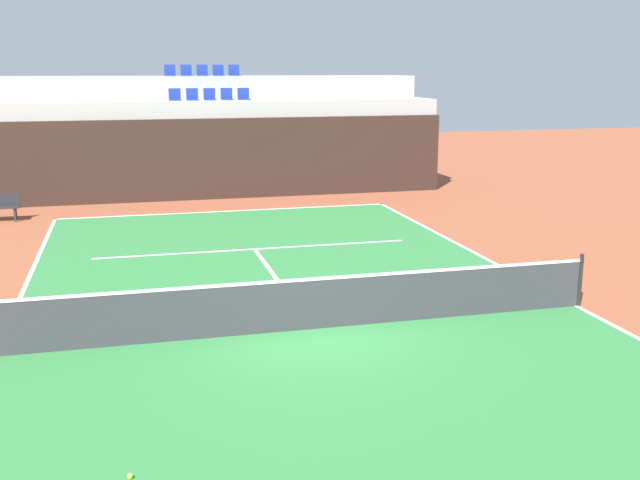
# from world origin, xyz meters

# --- Properties ---
(ground_plane) EXTENTS (80.00, 80.00, 0.00)m
(ground_plane) POSITION_xyz_m (0.00, 0.00, 0.00)
(ground_plane) COLOR brown
(court_surface) EXTENTS (11.00, 24.00, 0.01)m
(court_surface) POSITION_xyz_m (0.00, 0.00, 0.01)
(court_surface) COLOR #2D7238
(court_surface) RESTS_ON ground_plane
(baseline_far) EXTENTS (11.00, 0.10, 0.00)m
(baseline_far) POSITION_xyz_m (0.00, 11.95, 0.01)
(baseline_far) COLOR white
(baseline_far) RESTS_ON court_surface
(sideline_right) EXTENTS (0.10, 24.00, 0.00)m
(sideline_right) POSITION_xyz_m (5.45, 0.00, 0.01)
(sideline_right) COLOR white
(sideline_right) RESTS_ON court_surface
(service_line_far) EXTENTS (8.26, 0.10, 0.00)m
(service_line_far) POSITION_xyz_m (0.00, 6.40, 0.01)
(service_line_far) COLOR white
(service_line_far) RESTS_ON court_surface
(centre_service_line) EXTENTS (0.10, 6.40, 0.00)m
(centre_service_line) POSITION_xyz_m (0.00, 3.20, 0.01)
(centre_service_line) COLOR white
(centre_service_line) RESTS_ON court_surface
(back_wall) EXTENTS (17.22, 0.30, 2.91)m
(back_wall) POSITION_xyz_m (0.00, 14.60, 1.46)
(back_wall) COLOR black
(back_wall) RESTS_ON ground_plane
(stands_tier_lower) EXTENTS (17.22, 2.40, 3.50)m
(stands_tier_lower) POSITION_xyz_m (0.00, 15.95, 1.75)
(stands_tier_lower) COLOR #9E9E99
(stands_tier_lower) RESTS_ON ground_plane
(stands_tier_upper) EXTENTS (17.22, 2.40, 4.37)m
(stands_tier_upper) POSITION_xyz_m (0.00, 18.35, 2.19)
(stands_tier_upper) COLOR #9E9E99
(stands_tier_upper) RESTS_ON ground_plane
(seating_row_lower) EXTENTS (3.01, 0.44, 0.44)m
(seating_row_lower) POSITION_xyz_m (0.00, 16.05, 3.63)
(seating_row_lower) COLOR navy
(seating_row_lower) RESTS_ON stands_tier_lower
(seating_row_upper) EXTENTS (3.01, 0.44, 0.44)m
(seating_row_upper) POSITION_xyz_m (0.00, 18.45, 4.50)
(seating_row_upper) COLOR navy
(seating_row_upper) RESTS_ON stands_tier_upper
(tennis_net) EXTENTS (11.08, 0.08, 1.07)m
(tennis_net) POSITION_xyz_m (0.00, 0.00, 0.51)
(tennis_net) COLOR black
(tennis_net) RESTS_ON court_surface
(tennis_ball_0) EXTENTS (0.07, 0.07, 0.07)m
(tennis_ball_0) POSITION_xyz_m (-3.30, -4.46, 0.04)
(tennis_ball_0) COLOR #CCE033
(tennis_ball_0) RESTS_ON court_surface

